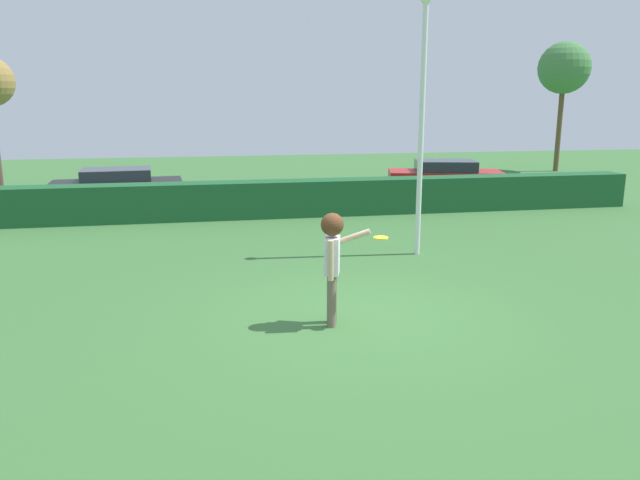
# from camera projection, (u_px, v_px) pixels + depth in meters

# --- Properties ---
(ground_plane) EXTENTS (60.00, 60.00, 0.00)m
(ground_plane) POSITION_uv_depth(u_px,v_px,m) (359.00, 318.00, 9.98)
(ground_plane) COLOR #3A6B35
(person) EXTENTS (0.82, 0.55, 1.80)m
(person) POSITION_uv_depth(u_px,v_px,m) (333.00, 253.00, 9.44)
(person) COLOR #6E5E50
(person) RESTS_ON ground
(frisbee) EXTENTS (0.23, 0.23, 0.02)m
(frisbee) POSITION_uv_depth(u_px,v_px,m) (381.00, 238.00, 9.33)
(frisbee) COLOR yellow
(lamppost) EXTENTS (0.24, 0.24, 5.69)m
(lamppost) POSITION_uv_depth(u_px,v_px,m) (422.00, 115.00, 13.42)
(lamppost) COLOR silver
(lamppost) RESTS_ON ground
(hedge_row) EXTENTS (22.54, 0.90, 1.09)m
(hedge_row) POSITION_uv_depth(u_px,v_px,m) (285.00, 199.00, 18.58)
(hedge_row) COLOR #1B512A
(hedge_row) RESTS_ON ground
(parked_car_black) EXTENTS (4.32, 2.08, 1.25)m
(parked_car_black) POSITION_uv_depth(u_px,v_px,m) (117.00, 186.00, 20.34)
(parked_car_black) COLOR black
(parked_car_black) RESTS_ON ground
(parked_car_red) EXTENTS (4.48, 2.64, 1.25)m
(parked_car_red) POSITION_uv_depth(u_px,v_px,m) (445.00, 175.00, 23.14)
(parked_car_red) COLOR #B21E1E
(parked_car_red) RESTS_ON ground
(oak_tree) EXTENTS (2.46, 2.46, 6.20)m
(oak_tree) POSITION_uv_depth(u_px,v_px,m) (564.00, 69.00, 29.38)
(oak_tree) COLOR brown
(oak_tree) RESTS_ON ground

